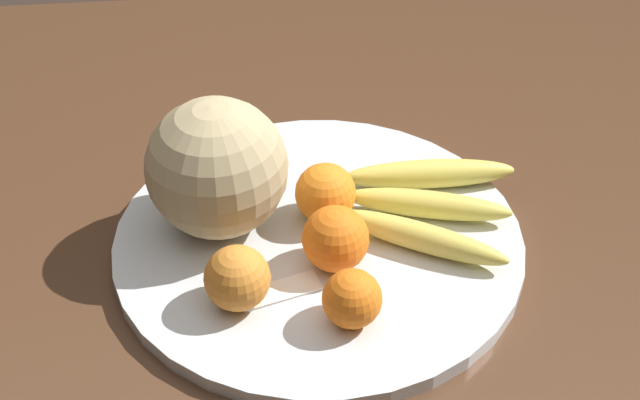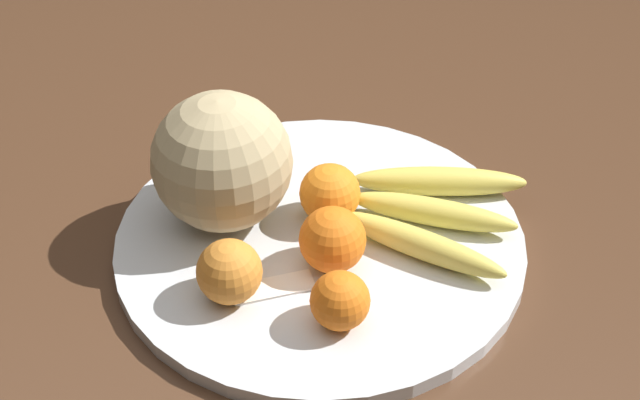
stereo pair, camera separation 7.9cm
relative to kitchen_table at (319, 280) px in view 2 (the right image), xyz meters
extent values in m
cube|color=#4C301E|center=(0.00, 0.00, 0.07)|extent=(1.36, 1.17, 0.04)
cube|color=#4C301E|center=(-0.59, 0.50, -0.31)|extent=(0.07, 0.07, 0.71)
cube|color=#4C301E|center=(0.59, 0.50, -0.31)|extent=(0.07, 0.07, 0.71)
cylinder|color=silver|center=(0.00, -0.04, 0.10)|extent=(0.45, 0.45, 0.02)
torus|color=#1E4C56|center=(0.00, -0.04, 0.10)|extent=(0.45, 0.45, 0.01)
sphere|color=tan|center=(-0.10, -0.01, 0.18)|extent=(0.15, 0.15, 0.15)
sphere|color=#473819|center=(0.03, 0.01, 0.12)|extent=(0.02, 0.02, 0.02)
ellipsoid|color=#E5D156|center=(0.11, -0.07, 0.12)|extent=(0.18, 0.12, 0.03)
ellipsoid|color=#E5D156|center=(0.12, -0.02, 0.12)|extent=(0.19, 0.08, 0.03)
ellipsoid|color=#E5D156|center=(0.14, 0.04, 0.12)|extent=(0.20, 0.04, 0.03)
sphere|color=orange|center=(0.02, -0.17, 0.14)|extent=(0.06, 0.06, 0.06)
sphere|color=orange|center=(0.01, -0.08, 0.14)|extent=(0.07, 0.07, 0.07)
sphere|color=orange|center=(-0.09, -0.13, 0.14)|extent=(0.07, 0.07, 0.07)
sphere|color=orange|center=(0.01, -0.01, 0.14)|extent=(0.07, 0.07, 0.07)
cube|color=white|center=(-0.05, -0.12, 0.11)|extent=(0.09, 0.05, 0.00)
camera|label=1|loc=(-0.07, -0.76, 0.75)|focal=50.00mm
camera|label=2|loc=(0.00, -0.76, 0.75)|focal=50.00mm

